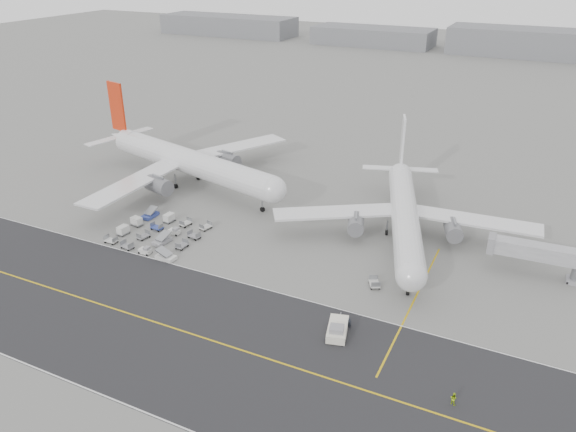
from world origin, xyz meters
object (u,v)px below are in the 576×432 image
at_px(jet_bridge, 536,253).
at_px(ground_crew_b, 453,398).
at_px(ground_crew_a, 349,324).
at_px(airliner_a, 187,161).
at_px(pushback_tug, 337,329).
at_px(airliner_b, 404,213).

relative_size(jet_bridge, ground_crew_b, 9.18).
height_order(jet_bridge, ground_crew_b, jet_bridge).
relative_size(ground_crew_a, ground_crew_b, 1.06).
xyz_separation_m(airliner_a, ground_crew_b, (73.34, -46.60, -5.28)).
height_order(pushback_tug, ground_crew_a, pushback_tug).
bearing_deg(airliner_b, airliner_a, 157.88).
height_order(pushback_tug, ground_crew_b, pushback_tug).
bearing_deg(airliner_b, pushback_tug, -108.28).
bearing_deg(pushback_tug, airliner_a, 129.60).
height_order(airliner_a, pushback_tug, airliner_a).
bearing_deg(ground_crew_a, airliner_a, 136.85).
bearing_deg(airliner_a, ground_crew_b, -108.22).
height_order(airliner_a, ground_crew_b, airliner_a).
xyz_separation_m(airliner_a, ground_crew_a, (55.87, -37.56, -5.22)).
xyz_separation_m(jet_bridge, ground_crew_b, (-6.49, -38.30, -3.44)).
bearing_deg(ground_crew_a, ground_crew_b, -36.59).
distance_m(pushback_tug, jet_bridge, 40.27).
height_order(airliner_a, ground_crew_a, airliner_a).
relative_size(jet_bridge, ground_crew_a, 8.66).
bearing_deg(airliner_b, jet_bridge, -27.25).
xyz_separation_m(airliner_a, airliner_b, (55.04, -4.17, -0.86)).
height_order(ground_crew_a, ground_crew_b, ground_crew_a).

